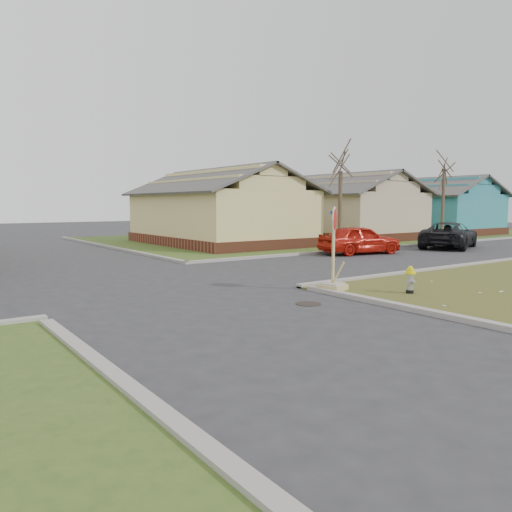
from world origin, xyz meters
TOP-DOWN VIEW (x-y plane):
  - ground at (0.00, 0.00)m, footprint 120.00×120.00m
  - verge_far_right at (22.00, 18.00)m, footprint 37.00×19.00m
  - curbs at (0.00, 5.00)m, footprint 80.00×40.00m
  - manhole at (2.20, -0.50)m, footprint 0.64×0.64m
  - side_house_yellow at (10.00, 16.50)m, footprint 7.60×11.60m
  - side_house_tan at (20.00, 16.50)m, footprint 7.60×11.60m
  - side_house_teal at (30.00, 16.50)m, footprint 7.60×11.60m
  - tree_mid_right at (14.00, 10.20)m, footprint 0.22×0.22m
  - tree_far_right at (24.00, 10.50)m, footprint 0.22×0.22m
  - fire_hydrant at (5.26, -1.18)m, footprint 0.28×0.28m
  - stop_sign at (3.92, 0.41)m, footprint 0.66×0.65m
  - red_sedan at (12.49, 7.32)m, footprint 4.41×2.43m
  - dark_pickup at (19.10, 6.74)m, footprint 5.69×4.19m

SIDE VIEW (x-z plane):
  - ground at x=0.00m, z-range 0.00..0.00m
  - curbs at x=0.00m, z-range -0.06..0.06m
  - manhole at x=2.20m, z-range 0.00..0.01m
  - verge_far_right at x=22.00m, z-range 0.00..0.05m
  - fire_hydrant at x=5.26m, z-range 0.09..0.83m
  - stop_sign at x=3.92m, z-range -0.62..1.73m
  - red_sedan at x=12.49m, z-range 0.00..1.42m
  - dark_pickup at x=19.10m, z-range 0.00..1.44m
  - tree_mid_right at x=14.00m, z-range 0.05..4.25m
  - side_house_yellow at x=10.00m, z-range -0.16..4.54m
  - side_house_tan at x=20.00m, z-range -0.16..4.54m
  - side_house_teal at x=30.00m, z-range -0.16..4.54m
  - tree_far_right at x=24.00m, z-range 0.05..4.81m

